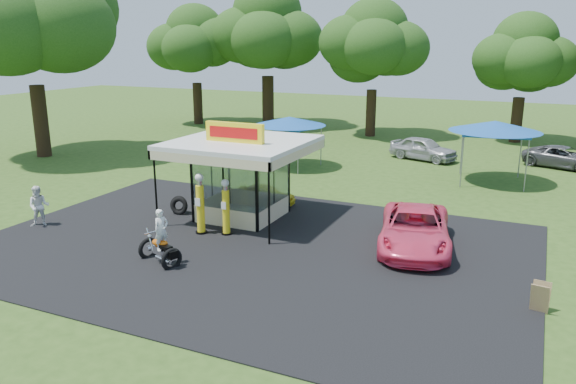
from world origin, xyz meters
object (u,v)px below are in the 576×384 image
Objects in this scene: gas_pump_right at (226,209)px; bg_car_c at (423,148)px; a_frame_sign at (540,298)px; bg_car_d at (564,157)px; bg_car_a at (246,139)px; motorcycle at (161,242)px; spectator_west at (39,206)px; tent_west at (289,122)px; gas_station_kiosk at (242,177)px; gas_pump_left at (200,205)px; tent_east at (495,127)px; kiosk_car at (265,194)px; pink_sedan at (415,229)px.

bg_car_c is (4.08, 17.66, -0.35)m from gas_pump_right.
a_frame_sign is 20.82m from bg_car_d.
bg_car_c is (11.64, 2.26, -0.11)m from bg_car_a.
spectator_west is at bearing -169.39° from motorcycle.
gas_station_kiosk is at bearing -76.98° from tent_west.
gas_pump_right is 2.59× the size of a_frame_sign.
bg_car_a is 1.11× the size of bg_car_d.
tent_east is (9.56, 13.56, 1.83)m from gas_pump_left.
gas_station_kiosk is 1.25× the size of bg_car_c.
bg_car_a is (-0.06, 17.65, -0.02)m from spectator_west.
gas_station_kiosk is 1.06× the size of bg_car_a.
gas_pump_right is at bearing 166.30° from bg_car_d.
kiosk_car is at bearing -73.48° from tent_west.
gas_pump_left is at bearing -100.12° from gas_station_kiosk.
gas_station_kiosk is 2.56m from kiosk_car.
kiosk_car is 13.03m from bg_car_a.
gas_pump_right is at bearing -76.81° from gas_station_kiosk.
a_frame_sign is (11.83, -4.20, -1.34)m from gas_station_kiosk.
gas_pump_left is 3.23m from motorcycle.
bg_car_c is 8.24m from bg_car_d.
tent_east is at bearing 50.45° from gas_station_kiosk.
kiosk_car is (0.45, 4.73, -0.70)m from gas_pump_left.
tent_west is at bearing -174.86° from tent_east.
bg_car_a reaches higher than bg_car_d.
gas_station_kiosk reaches higher than pink_sedan.
tent_west is at bearing 121.24° from pink_sedan.
gas_pump_left is 1.02m from gas_pump_right.
spectator_west reaches higher than pink_sedan.
gas_station_kiosk is 2.39m from gas_pump_right.
motorcycle is (-0.50, -3.47, -0.29)m from gas_pump_right.
tent_west is at bearing 36.99° from spectator_west.
pink_sedan is 14.63m from tent_west.
kiosk_car is at bearing -120.05° from bg_car_a.
a_frame_sign is at bearing -105.35° from bg_car_a.
kiosk_car is 8.06m from pink_sedan.
kiosk_car is 19.24m from bg_car_d.
tent_west reaches higher than a_frame_sign.
pink_sedan is at bearing -177.54° from bg_car_d.
a_frame_sign is (12.28, -1.67, -0.73)m from gas_pump_left.
gas_pump_left is at bearing 118.96° from motorcycle.
gas_pump_left is 0.57× the size of tent_west.
kiosk_car is (-0.52, 4.43, -0.60)m from gas_pump_right.
tent_west is (-6.92, -5.42, 2.01)m from bg_car_c.
bg_car_c is (5.06, 17.96, -0.44)m from gas_pump_left.
gas_station_kiosk is 1.14× the size of tent_east.
gas_station_kiosk reaches higher than a_frame_sign.
motorcycle is 1.19× the size of spectator_west.
motorcycle is 0.43× the size of tent_east.
pink_sedan is 20.07m from bg_car_a.
a_frame_sign is (11.31, -1.97, -0.64)m from gas_pump_right.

